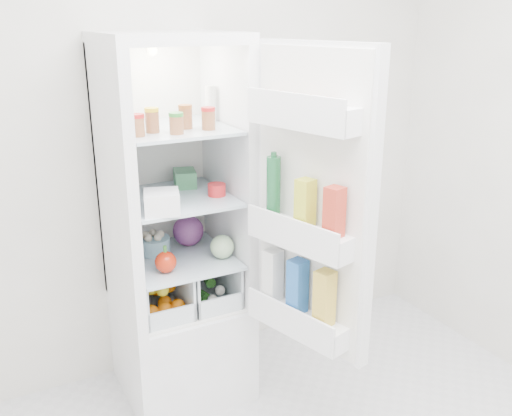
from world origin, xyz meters
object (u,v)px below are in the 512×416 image
red_cabbage (188,231)px  mushroom_bowl (154,245)px  refrigerator (175,268)px  fridge_door (309,211)px

red_cabbage → mushroom_bowl: bearing=-177.2°
refrigerator → red_cabbage: size_ratio=11.52×
refrigerator → fridge_door: bearing=-58.7°
red_cabbage → fridge_door: fridge_door is taller
refrigerator → mushroom_bowl: size_ratio=10.97×
red_cabbage → fridge_door: size_ratio=0.12×
refrigerator → mushroom_bowl: bearing=151.4°
refrigerator → mushroom_bowl: refrigerator is taller
mushroom_bowl → fridge_door: (0.47, -0.67, 0.31)m
red_cabbage → fridge_door: (0.28, -0.68, 0.27)m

